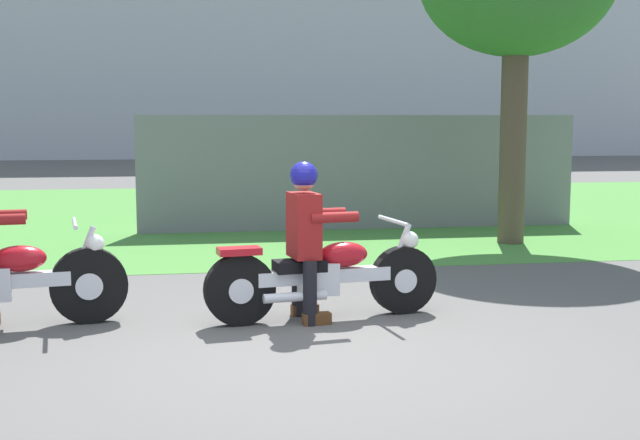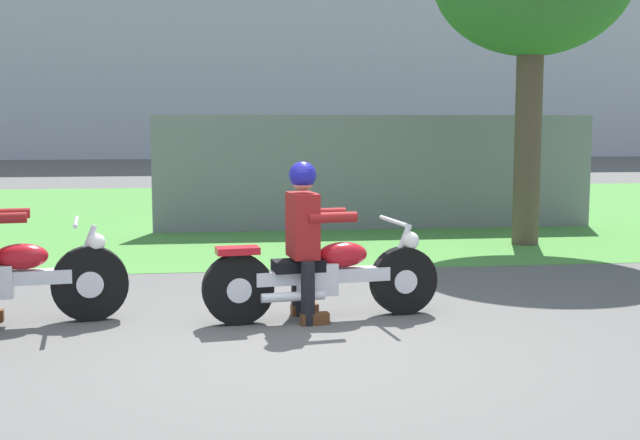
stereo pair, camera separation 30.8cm
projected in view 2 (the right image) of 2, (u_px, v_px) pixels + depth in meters
The scene contains 7 objects.
ground at pixel (295, 352), 6.35m from camera, with size 120.00×120.00×0.00m, color #565451.
grass_verge at pixel (247, 213), 15.64m from camera, with size 60.00×12.00×0.01m, color #478438.
stadium_facade at pixel (168, 16), 39.57m from camera, with size 53.74×8.00×13.02m, color silver.
motorcycle_lead at pixel (324, 276), 7.37m from camera, with size 2.10×0.68×0.86m.
rider_lead at pixel (305, 228), 7.27m from camera, with size 0.59×0.51×1.38m.
motorcycle_follow at pixel (1, 280), 7.12m from camera, with size 2.12×0.67×0.88m.
fence_segment at pixel (378, 173), 13.28m from camera, with size 7.00×0.06×1.80m, color slate.
Camera 2 is at (-0.58, -6.16, 1.75)m, focal length 47.47 mm.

